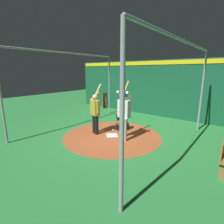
{
  "coord_description": "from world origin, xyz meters",
  "views": [
    {
      "loc": [
        4.99,
        3.95,
        2.46
      ],
      "look_at": [
        0.0,
        0.0,
        0.95
      ],
      "focal_mm": 27.77,
      "sensor_mm": 36.0,
      "label": 1
    }
  ],
  "objects_px": {
    "baseball_0": "(113,130)",
    "home_plate": "(112,135)",
    "batter": "(124,111)",
    "bat_rack": "(106,101)",
    "visitor": "(95,111)",
    "catcher": "(122,122)"
  },
  "relations": [
    {
      "from": "baseball_0",
      "to": "home_plate",
      "type": "bearing_deg",
      "value": 33.29
    },
    {
      "from": "batter",
      "to": "bat_rack",
      "type": "distance_m",
      "value": 5.68
    },
    {
      "from": "batter",
      "to": "visitor",
      "type": "xyz_separation_m",
      "value": [
        0.23,
        -1.21,
        -0.16
      ]
    },
    {
      "from": "catcher",
      "to": "bat_rack",
      "type": "height_order",
      "value": "bat_rack"
    },
    {
      "from": "batter",
      "to": "home_plate",
      "type": "bearing_deg",
      "value": -89.24
    },
    {
      "from": "home_plate",
      "to": "catcher",
      "type": "bearing_deg",
      "value": -174.69
    },
    {
      "from": "catcher",
      "to": "visitor",
      "type": "distance_m",
      "value": 1.27
    },
    {
      "from": "home_plate",
      "to": "visitor",
      "type": "xyz_separation_m",
      "value": [
        0.22,
        -0.67,
        0.9
      ]
    },
    {
      "from": "visitor",
      "to": "bat_rack",
      "type": "height_order",
      "value": "visitor"
    },
    {
      "from": "batter",
      "to": "bat_rack",
      "type": "xyz_separation_m",
      "value": [
        -3.83,
        -4.15,
        -0.59
      ]
    },
    {
      "from": "catcher",
      "to": "bat_rack",
      "type": "relative_size",
      "value": 0.9
    },
    {
      "from": "catcher",
      "to": "visitor",
      "type": "height_order",
      "value": "visitor"
    },
    {
      "from": "visitor",
      "to": "baseball_0",
      "type": "relative_size",
      "value": 26.58
    },
    {
      "from": "home_plate",
      "to": "baseball_0",
      "type": "bearing_deg",
      "value": -146.71
    },
    {
      "from": "catcher",
      "to": "visitor",
      "type": "relative_size",
      "value": 0.48
    },
    {
      "from": "batter",
      "to": "visitor",
      "type": "height_order",
      "value": "batter"
    },
    {
      "from": "baseball_0",
      "to": "visitor",
      "type": "bearing_deg",
      "value": -29.26
    },
    {
      "from": "batter",
      "to": "baseball_0",
      "type": "relative_size",
      "value": 28.5
    },
    {
      "from": "bat_rack",
      "to": "baseball_0",
      "type": "xyz_separation_m",
      "value": [
        3.39,
        3.3,
        -0.44
      ]
    },
    {
      "from": "catcher",
      "to": "baseball_0",
      "type": "xyz_separation_m",
      "value": [
        0.32,
        -0.22,
        -0.32
      ]
    },
    {
      "from": "bat_rack",
      "to": "baseball_0",
      "type": "relative_size",
      "value": 14.19
    },
    {
      "from": "home_plate",
      "to": "bat_rack",
      "type": "height_order",
      "value": "bat_rack"
    }
  ]
}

